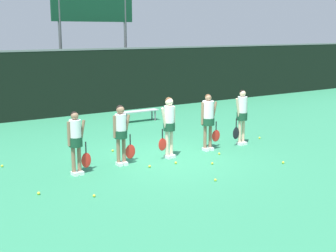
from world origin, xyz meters
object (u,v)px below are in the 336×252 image
object	(u,v)px
player_0	(76,138)
player_2	(169,122)
player_1	(121,130)
tennis_ball_5	(283,162)
tennis_ball_1	(176,163)
tennis_ball_9	(2,166)
tennis_ball_4	(260,138)
tennis_ball_6	(113,151)
player_4	(242,113)
player_3	(208,117)
tennis_ball_2	(215,180)
tennis_ball_8	(94,196)
tennis_ball_10	(150,166)
tennis_ball_3	(212,163)
tennis_ball_0	(39,193)
bench_courtside	(139,112)
scoreboard	(93,13)
tennis_ball_7	(219,154)

from	to	relation	value
player_0	player_2	xyz separation A→B (m)	(2.86, 0.05, 0.10)
player_1	tennis_ball_5	xyz separation A→B (m)	(3.80, -2.37, -0.94)
tennis_ball_1	tennis_ball_9	bearing A→B (deg)	150.21
player_0	tennis_ball_4	size ratio (longest dim) A/B	23.83
tennis_ball_6	tennis_ball_4	bearing A→B (deg)	-13.65
player_4	tennis_ball_4	bearing A→B (deg)	9.17
tennis_ball_6	player_3	bearing A→B (deg)	-29.71
tennis_ball_2	tennis_ball_8	size ratio (longest dim) A/B	1.00
tennis_ball_10	tennis_ball_4	bearing A→B (deg)	9.81
player_1	player_2	size ratio (longest dim) A/B	0.94
tennis_ball_5	tennis_ball_10	bearing A→B (deg)	152.29
player_0	tennis_ball_8	xyz separation A→B (m)	(-0.34, -1.77, -0.92)
player_0	tennis_ball_3	bearing A→B (deg)	-23.07
tennis_ball_9	tennis_ball_4	bearing A→B (deg)	-9.62
tennis_ball_8	tennis_ball_2	bearing A→B (deg)	-11.71
tennis_ball_4	tennis_ball_8	distance (m)	7.42
tennis_ball_3	tennis_ball_4	bearing A→B (deg)	25.13
player_4	tennis_ball_0	bearing A→B (deg)	-175.91
tennis_ball_5	tennis_ball_6	xyz separation A→B (m)	(-3.36, 3.78, 0.00)
player_2	tennis_ball_10	world-z (taller)	player_2
tennis_ball_2	bench_courtside	bearing A→B (deg)	73.42
bench_courtside	tennis_ball_5	xyz separation A→B (m)	(0.26, -7.51, -0.35)
scoreboard	tennis_ball_6	world-z (taller)	scoreboard
player_3	tennis_ball_6	world-z (taller)	player_3
player_4	tennis_ball_5	bearing A→B (deg)	-107.22
player_0	tennis_ball_7	bearing A→B (deg)	-10.74
bench_courtside	player_2	world-z (taller)	player_2
player_2	tennis_ball_7	bearing A→B (deg)	-26.60
player_4	tennis_ball_10	xyz separation A→B (m)	(-3.82, -0.59, -1.01)
tennis_ball_3	tennis_ball_8	xyz separation A→B (m)	(-3.81, -0.57, -0.00)
tennis_ball_3	tennis_ball_8	bearing A→B (deg)	-171.46
tennis_ball_1	tennis_ball_3	xyz separation A→B (m)	(0.81, -0.60, -0.00)
player_0	player_1	xyz separation A→B (m)	(1.36, 0.15, 0.03)
player_1	tennis_ball_10	world-z (taller)	player_1
scoreboard	tennis_ball_0	xyz separation A→B (m)	(-6.41, -10.78, -4.40)
player_2	tennis_ball_5	size ratio (longest dim) A/B	25.25
player_4	tennis_ball_0	world-z (taller)	player_4
player_3	tennis_ball_8	bearing A→B (deg)	-153.64
tennis_ball_0	tennis_ball_5	size ratio (longest dim) A/B	1.02
tennis_ball_6	tennis_ball_9	size ratio (longest dim) A/B	1.08
tennis_ball_3	tennis_ball_4	size ratio (longest dim) A/B	0.95
tennis_ball_5	tennis_ball_9	distance (m)	7.70
tennis_ball_1	tennis_ball_9	world-z (taller)	tennis_ball_1
tennis_ball_7	tennis_ball_9	bearing A→B (deg)	158.55
tennis_ball_2	scoreboard	bearing A→B (deg)	78.55
player_0	player_4	bearing A→B (deg)	-3.09
scoreboard	tennis_ball_4	world-z (taller)	scoreboard
tennis_ball_4	player_1	bearing A→B (deg)	-177.85
player_3	tennis_ball_3	size ratio (longest dim) A/B	26.81
tennis_ball_2	tennis_ball_9	xyz separation A→B (m)	(-4.05, 4.13, 0.00)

